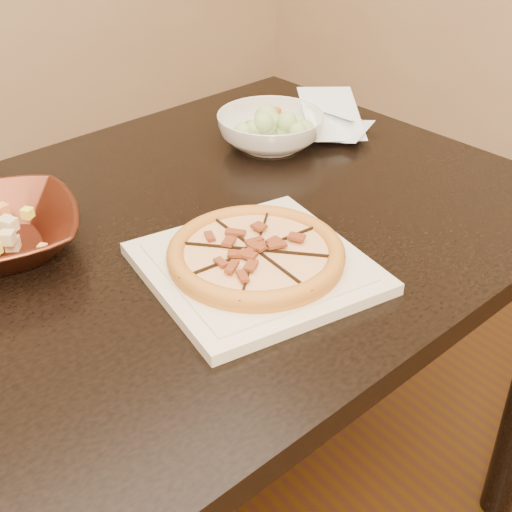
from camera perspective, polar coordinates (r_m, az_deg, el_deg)
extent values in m
cube|color=black|center=(1.14, -8.23, 0.24)|extent=(1.44, 0.99, 0.04)
cylinder|color=black|center=(1.89, 2.88, 1.45)|extent=(0.07, 0.07, 0.71)
cube|color=beige|center=(1.04, 0.00, -0.97)|extent=(0.34, 0.34, 0.02)
cube|color=beige|center=(1.04, 0.00, -0.46)|extent=(0.29, 0.29, 0.00)
cylinder|color=#AB5F2D|center=(1.03, 0.00, -0.09)|extent=(0.25, 0.25, 0.01)
torus|color=#AB5F2D|center=(1.03, 0.00, 0.28)|extent=(0.26, 0.26, 0.03)
cylinder|color=#FCDD9E|center=(1.03, 0.00, 0.23)|extent=(0.21, 0.21, 0.01)
cube|color=black|center=(1.02, 0.00, 0.47)|extent=(0.01, 0.25, 0.01)
cube|color=black|center=(1.02, 0.00, 0.47)|extent=(0.17, 0.19, 0.01)
cube|color=black|center=(1.02, 0.00, 0.47)|extent=(0.25, 0.01, 0.01)
cube|color=black|center=(1.02, 0.00, 0.47)|extent=(0.19, 0.17, 0.01)
cube|color=#9B3E1C|center=(1.03, 0.84, 0.93)|extent=(0.02, 0.01, 0.00)
cube|color=#9B3E1C|center=(1.05, 1.37, 1.60)|extent=(0.03, 0.02, 0.00)
cube|color=#9B3E1C|center=(1.08, 1.12, 2.40)|extent=(0.03, 0.02, 0.00)
cube|color=#9B3E1C|center=(1.05, 0.01, 1.36)|extent=(0.03, 0.03, 0.00)
cube|color=#9B3E1C|center=(1.06, -0.80, 1.97)|extent=(0.02, 0.03, 0.00)
cube|color=#9B3E1C|center=(1.08, -2.27, 2.31)|extent=(0.01, 0.02, 0.00)
cube|color=#9B3E1C|center=(1.04, -1.45, 1.18)|extent=(0.02, 0.03, 0.00)
cube|color=#9B3E1C|center=(1.04, -2.96, 1.14)|extent=(0.02, 0.03, 0.00)
cube|color=#9B3E1C|center=(1.03, -4.50, 0.63)|extent=(0.03, 0.03, 0.00)
cube|color=#9B3E1C|center=(1.01, -2.15, 0.25)|extent=(0.03, 0.02, 0.00)
cube|color=#9B3E1C|center=(0.99, -3.00, -0.53)|extent=(0.02, 0.01, 0.00)
cube|color=#9B3E1C|center=(1.01, -0.78, 0.05)|extent=(0.03, 0.02, 0.00)
cube|color=#9B3E1C|center=(0.99, -0.87, -0.77)|extent=(0.03, 0.02, 0.00)
cube|color=#9B3E1C|center=(0.96, -0.04, -1.64)|extent=(0.03, 0.03, 0.00)
cube|color=#9B3E1C|center=(1.00, 0.52, -0.27)|extent=(0.02, 0.03, 0.00)
cube|color=#9B3E1C|center=(0.99, 1.82, -0.75)|extent=(0.01, 0.02, 0.00)
cube|color=#9B3E1C|center=(0.99, 3.64, -0.83)|extent=(0.02, 0.03, 0.00)
cube|color=#9B3E1C|center=(1.01, 1.99, 0.25)|extent=(0.02, 0.03, 0.00)
cube|color=#9B3E1C|center=(1.02, 3.42, 0.59)|extent=(0.03, 0.03, 0.00)
cube|color=#9B3E1C|center=(1.03, 1.08, 0.79)|extent=(0.03, 0.02, 0.00)
cube|color=yellow|center=(1.15, -19.82, 4.49)|extent=(0.03, 0.03, 0.03)
cube|color=orange|center=(1.10, -19.55, 3.13)|extent=(0.03, 0.03, 0.03)
cube|color=yellow|center=(1.10, -18.37, 3.31)|extent=(0.03, 0.03, 0.03)
cube|color=orange|center=(1.13, -19.23, 3.95)|extent=(0.03, 0.03, 0.03)
imported|color=white|center=(1.43, 1.16, 10.03)|extent=(0.26, 0.26, 0.07)
sphere|color=#B0CC7B|center=(1.41, 1.19, 11.94)|extent=(0.04, 0.04, 0.04)
sphere|color=#B0CC7B|center=(1.43, 1.56, 12.19)|extent=(0.04, 0.04, 0.04)
sphere|color=#B0CC7B|center=(1.45, 1.28, 12.50)|extent=(0.04, 0.04, 0.04)
sphere|color=#B0CC7B|center=(1.42, 1.02, 12.09)|extent=(0.04, 0.04, 0.04)
sphere|color=#B0CC7B|center=(1.43, 0.29, 12.26)|extent=(0.04, 0.04, 0.04)
sphere|color=#B0CC7B|center=(1.41, 1.09, 11.95)|extent=(0.04, 0.04, 0.04)
sphere|color=#B0CC7B|center=(1.41, 0.26, 11.93)|extent=(0.04, 0.04, 0.04)
sphere|color=#B0CC7B|center=(1.40, -0.40, 11.67)|extent=(0.04, 0.04, 0.04)
sphere|color=#B0CC7B|center=(1.40, 0.83, 11.79)|extent=(0.04, 0.04, 0.04)
sphere|color=#B0CC7B|center=(1.38, 0.81, 11.46)|extent=(0.04, 0.04, 0.04)
sphere|color=#B0CC7B|center=(1.41, 1.22, 11.87)|extent=(0.04, 0.04, 0.04)
sphere|color=#B0CC7B|center=(1.39, 1.75, 11.63)|extent=(0.04, 0.04, 0.04)
sphere|color=#B0CC7B|center=(1.39, 2.76, 11.56)|extent=(0.04, 0.04, 0.04)
sphere|color=#B0CC7B|center=(1.41, 1.84, 11.90)|extent=(0.04, 0.04, 0.04)
sphere|color=#B0CC7B|center=(1.42, 2.62, 12.05)|extent=(0.04, 0.04, 0.04)
cube|color=#CB6124|center=(1.45, 1.43, 12.06)|extent=(0.02, 0.02, 0.01)
cube|color=#CB6124|center=(1.43, 0.02, 11.84)|extent=(0.02, 0.02, 0.01)
cube|color=#CB6124|center=(1.40, 0.19, 11.28)|extent=(0.02, 0.02, 0.01)
cube|color=#CB6124|center=(1.39, 1.76, 11.15)|extent=(0.02, 0.02, 0.01)
cube|color=#CB6124|center=(1.42, 2.51, 11.64)|extent=(0.02, 0.02, 0.01)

